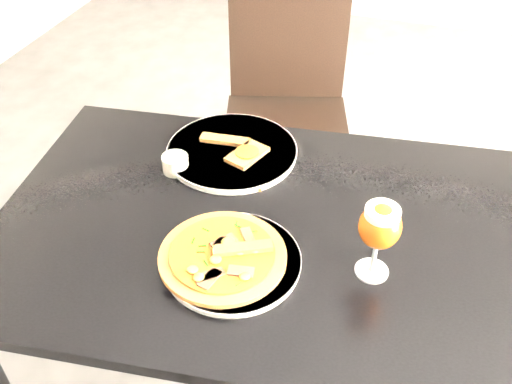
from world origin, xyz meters
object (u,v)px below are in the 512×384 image
(chair_far, at_px, (287,110))
(pizza, at_px, (223,255))
(dining_table, at_px, (260,252))
(beer_glass, at_px, (380,227))

(chair_far, xyz_separation_m, pizza, (0.12, -0.97, 0.25))
(dining_table, relative_size, chair_far, 1.34)
(chair_far, bearing_deg, dining_table, -95.07)
(pizza, height_order, beer_glass, beer_glass)
(dining_table, distance_m, chair_far, 0.86)
(dining_table, distance_m, pizza, 0.18)
(dining_table, xyz_separation_m, beer_glass, (0.26, -0.07, 0.22))
(dining_table, bearing_deg, beer_glass, -21.21)
(pizza, bearing_deg, dining_table, 74.74)
(pizza, bearing_deg, chair_far, 97.25)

